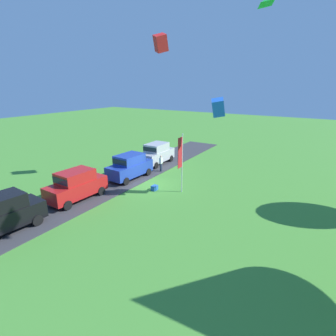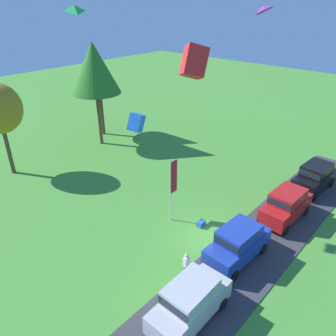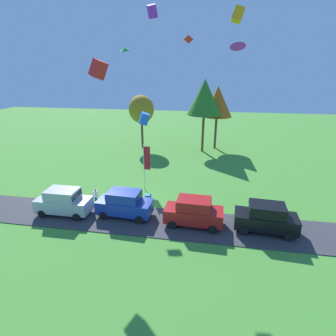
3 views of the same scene
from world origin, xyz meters
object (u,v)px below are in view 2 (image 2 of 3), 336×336
(car_suv_mid_row, at_px, (190,301))
(tree_center_back, at_px, (98,71))
(kite_diamond_high_left, at_px, (74,8))
(car_suv_near_entrance, at_px, (286,204))
(tree_far_left, at_px, (94,68))
(person_on_lawn, at_px, (186,265))
(cooler_box, at_px, (201,224))
(flag_banner, at_px, (173,182))
(car_suv_far_end, at_px, (238,242))
(kite_delta_topmost, at_px, (263,9))
(kite_box_low_drifter, at_px, (136,123))
(car_suv_by_flagpole, at_px, (315,176))
(kite_box_near_flag, at_px, (194,62))

(car_suv_mid_row, xyz_separation_m, tree_center_back, (12.78, 23.05, 5.94))
(car_suv_mid_row, xyz_separation_m, kite_diamond_high_left, (2.61, 10.75, 12.48))
(car_suv_near_entrance, bearing_deg, tree_far_left, 90.57)
(person_on_lawn, distance_m, cooler_box, 4.92)
(tree_center_back, distance_m, kite_diamond_high_left, 17.24)
(person_on_lawn, xyz_separation_m, flag_banner, (3.71, 4.29, 2.21))
(tree_center_back, bearing_deg, car_suv_far_end, -108.47)
(kite_delta_topmost, height_order, kite_diamond_high_left, kite_diamond_high_left)
(car_suv_mid_row, xyz_separation_m, person_on_lawn, (2.04, 1.89, -0.42))
(tree_far_left, height_order, kite_diamond_high_left, kite_diamond_high_left)
(kite_box_low_drifter, relative_size, kite_delta_topmost, 0.92)
(car_suv_mid_row, distance_m, person_on_lawn, 2.82)
(cooler_box, height_order, kite_box_low_drifter, kite_box_low_drifter)
(person_on_lawn, distance_m, tree_center_back, 24.56)
(person_on_lawn, bearing_deg, car_suv_near_entrance, -11.18)
(car_suv_far_end, bearing_deg, flag_banner, 84.95)
(flag_banner, xyz_separation_m, kite_box_low_drifter, (-0.74, 2.59, 3.85))
(car_suv_far_end, height_order, car_suv_by_flagpole, same)
(flag_banner, distance_m, kite_diamond_high_left, 12.04)
(tree_far_left, height_order, kite_delta_topmost, kite_delta_topmost)
(tree_far_left, height_order, cooler_box, tree_far_left)
(car_suv_near_entrance, height_order, flag_banner, flag_banner)
(car_suv_near_entrance, bearing_deg, kite_box_low_drifter, 125.01)
(kite_diamond_high_left, relative_size, kite_box_near_flag, 0.75)
(kite_box_low_drifter, height_order, kite_delta_topmost, kite_delta_topmost)
(car_suv_far_end, distance_m, cooler_box, 3.89)
(car_suv_far_end, distance_m, tree_center_back, 24.49)
(kite_box_near_flag, bearing_deg, car_suv_by_flagpole, -10.52)
(car_suv_by_flagpole, distance_m, tree_center_back, 24.00)
(tree_center_back, distance_m, cooler_box, 21.23)
(car_suv_by_flagpole, xyz_separation_m, person_on_lawn, (-14.51, 1.78, -0.42))
(car_suv_near_entrance, xyz_separation_m, cooler_box, (-4.68, 3.96, -1.10))
(tree_far_left, distance_m, cooler_box, 19.19)
(car_suv_by_flagpole, xyz_separation_m, flag_banner, (-10.80, 6.07, 1.79))
(flag_banner, bearing_deg, tree_far_left, 70.94)
(flag_banner, bearing_deg, car_suv_by_flagpole, -29.35)
(kite_box_low_drifter, bearing_deg, person_on_lawn, -113.34)
(car_suv_near_entrance, xyz_separation_m, kite_diamond_high_left, (-8.47, 10.65, 12.48))
(kite_box_low_drifter, relative_size, kite_box_near_flag, 0.88)
(car_suv_mid_row, bearing_deg, car_suv_by_flagpole, 0.37)
(tree_far_left, bearing_deg, car_suv_by_flagpole, -74.78)
(person_on_lawn, height_order, kite_box_low_drifter, kite_box_low_drifter)
(kite_delta_topmost, relative_size, kite_diamond_high_left, 1.27)
(car_suv_by_flagpole, height_order, cooler_box, car_suv_by_flagpole)
(tree_far_left, distance_m, kite_diamond_high_left, 14.35)
(person_on_lawn, relative_size, flag_banner, 0.35)
(car_suv_far_end, height_order, kite_diamond_high_left, kite_diamond_high_left)
(car_suv_far_end, xyz_separation_m, car_suv_near_entrance, (5.83, -0.41, 0.00))
(car_suv_far_end, relative_size, flag_banner, 0.96)
(car_suv_near_entrance, bearing_deg, kite_diamond_high_left, 128.49)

